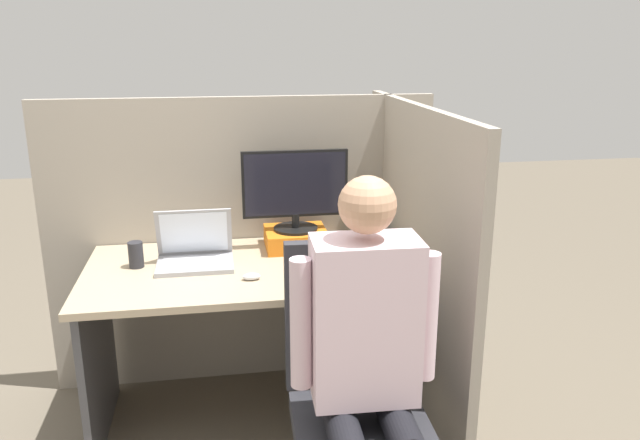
{
  "coord_description": "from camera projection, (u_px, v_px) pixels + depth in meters",
  "views": [
    {
      "loc": [
        -0.11,
        -2.16,
        1.7
      ],
      "look_at": [
        0.29,
        0.19,
        1.0
      ],
      "focal_mm": 35.0,
      "sensor_mm": 36.0,
      "label": 1
    }
  ],
  "objects": [
    {
      "name": "pen_cup",
      "position": [
        136.0,
        255.0,
        2.67
      ],
      "size": [
        0.06,
        0.06,
        0.11
      ],
      "color": "#28282D",
      "rests_on": "desk"
    },
    {
      "name": "cubicle_panel_back",
      "position": [
        243.0,
        243.0,
        3.1
      ],
      "size": [
        1.89,
        0.04,
        1.44
      ],
      "color": "gray",
      "rests_on": "ground"
    },
    {
      "name": "paper_box",
      "position": [
        296.0,
        238.0,
        2.93
      ],
      "size": [
        0.28,
        0.26,
        0.09
      ],
      "color": "orange",
      "rests_on": "desk"
    },
    {
      "name": "cubicle_panel_right",
      "position": [
        413.0,
        269.0,
        2.75
      ],
      "size": [
        0.04,
        1.43,
        1.44
      ],
      "color": "gray",
      "rests_on": "ground"
    },
    {
      "name": "stapler",
      "position": [
        384.0,
        247.0,
        2.88
      ],
      "size": [
        0.04,
        0.14,
        0.04
      ],
      "color": "black",
      "rests_on": "desk"
    },
    {
      "name": "monitor",
      "position": [
        295.0,
        189.0,
        2.87
      ],
      "size": [
        0.49,
        0.21,
        0.38
      ],
      "color": "black",
      "rests_on": "paper_box"
    },
    {
      "name": "laptop",
      "position": [
        195.0,
        254.0,
        2.7
      ],
      "size": [
        0.33,
        0.24,
        0.24
      ],
      "color": "#99999E",
      "rests_on": "desk"
    },
    {
      "name": "office_chair",
      "position": [
        355.0,
        391.0,
        2.18
      ],
      "size": [
        0.52,
        0.57,
        1.02
      ],
      "color": "#2D2D33",
      "rests_on": "ground"
    },
    {
      "name": "carrot_toy",
      "position": [
        335.0,
        273.0,
        2.56
      ],
      "size": [
        0.04,
        0.12,
        0.04
      ],
      "color": "orange",
      "rests_on": "desk"
    },
    {
      "name": "coffee_mug",
      "position": [
        371.0,
        231.0,
        3.01
      ],
      "size": [
        0.09,
        0.09,
        0.11
      ],
      "color": "teal",
      "rests_on": "desk"
    },
    {
      "name": "desk",
      "position": [
        249.0,
        306.0,
        2.76
      ],
      "size": [
        1.39,
        0.78,
        0.75
      ],
      "color": "tan",
      "rests_on": "ground"
    },
    {
      "name": "person",
      "position": [
        368.0,
        351.0,
        1.97
      ],
      "size": [
        0.48,
        0.41,
        1.31
      ],
      "color": "black",
      "rests_on": "ground"
    },
    {
      "name": "mouse",
      "position": [
        251.0,
        277.0,
        2.54
      ],
      "size": [
        0.07,
        0.04,
        0.03
      ],
      "color": "silver",
      "rests_on": "desk"
    }
  ]
}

